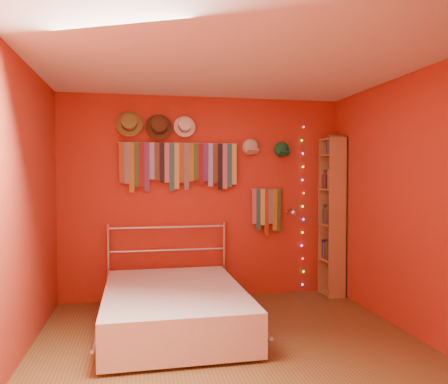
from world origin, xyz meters
TOP-DOWN VIEW (x-y plane):
  - ground at (0.00, 0.00)m, footprint 3.50×3.50m
  - back_wall at (0.00, 1.75)m, footprint 3.50×0.02m
  - right_wall at (1.75, 0.00)m, footprint 0.02×3.50m
  - left_wall at (-1.75, 0.00)m, footprint 0.02×3.50m
  - ceiling at (0.00, 0.00)m, footprint 3.50×3.50m
  - tie_rack at (-0.31, 1.68)m, footprint 1.45×0.03m
  - small_tie_rack at (0.80, 1.69)m, footprint 0.40×0.03m
  - fedora_olive at (-0.90, 1.65)m, footprint 0.31×0.17m
  - fedora_brown at (-0.56, 1.65)m, footprint 0.32×0.17m
  - fedora_white at (-0.24, 1.66)m, footprint 0.26×0.14m
  - cap_white at (0.58, 1.70)m, footprint 0.19×0.24m
  - cap_green at (0.99, 1.70)m, footprint 0.19×0.24m
  - fairy_lights at (1.29, 1.71)m, footprint 0.06×0.02m
  - reading_lamp at (1.07, 1.51)m, footprint 0.07×0.31m
  - bookshelf at (1.66, 1.53)m, footprint 0.25×0.34m
  - bed at (-0.46, 0.66)m, footprint 1.46×1.98m

SIDE VIEW (x-z plane):
  - ground at x=0.00m, z-range 0.00..0.00m
  - bed at x=-0.46m, z-range -0.25..0.70m
  - bookshelf at x=1.66m, z-range 0.02..2.02m
  - reading_lamp at x=1.07m, z-range 1.02..1.11m
  - small_tie_rack at x=0.80m, z-range 0.81..1.41m
  - fairy_lights at x=1.29m, z-range 0.09..2.16m
  - back_wall at x=0.00m, z-range 0.00..2.50m
  - right_wall at x=1.75m, z-range 0.00..2.50m
  - left_wall at x=-1.75m, z-range 0.00..2.50m
  - tie_rack at x=-0.31m, z-range 1.37..1.97m
  - cap_green at x=0.99m, z-range 1.76..1.95m
  - cap_white at x=0.58m, z-range 1.79..1.98m
  - fedora_brown at x=-0.56m, z-range 1.96..2.27m
  - fedora_white at x=-0.24m, z-range 2.00..2.26m
  - fedora_olive at x=-0.90m, z-range 1.99..2.30m
  - ceiling at x=0.00m, z-range 2.49..2.51m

